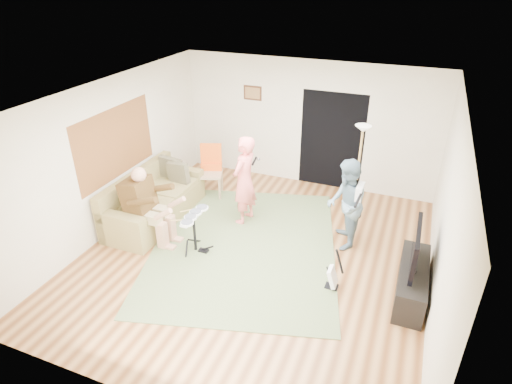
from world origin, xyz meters
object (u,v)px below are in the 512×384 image
at_px(drum_kit, 195,234).
at_px(television, 416,247).
at_px(dining_chair, 212,178).
at_px(torchiere_lamp, 360,156).
at_px(tv_cabinet, 412,282).
at_px(singer, 244,181).
at_px(sofa, 151,204).
at_px(guitar_spare, 333,277).
at_px(guitarist, 346,205).

distance_m(drum_kit, television, 3.49).
height_order(drum_kit, dining_chair, dining_chair).
bearing_deg(torchiere_lamp, tv_cabinet, -58.88).
height_order(singer, television, singer).
bearing_deg(dining_chair, drum_kit, -91.50).
relative_size(sofa, guitar_spare, 3.17).
relative_size(guitarist, tv_cabinet, 1.14).
bearing_deg(drum_kit, guitar_spare, -2.20).
distance_m(sofa, guitar_spare, 3.77).
xyz_separation_m(sofa, guitar_spare, (3.69, -0.74, -0.10)).
relative_size(sofa, singer, 1.32).
bearing_deg(dining_chair, tv_cabinet, -43.06).
xyz_separation_m(guitar_spare, tv_cabinet, (1.11, 0.26, 0.05)).
relative_size(guitarist, guitar_spare, 2.24).
distance_m(singer, television, 3.22).
relative_size(guitar_spare, tv_cabinet, 0.51).
relative_size(sofa, guitarist, 1.42).
distance_m(guitar_spare, dining_chair, 3.66).
height_order(torchiere_lamp, television, torchiere_lamp).
xyz_separation_m(drum_kit, guitarist, (2.29, 1.11, 0.47)).
bearing_deg(guitar_spare, tv_cabinet, 13.18).
bearing_deg(guitarist, television, 35.33).
height_order(drum_kit, tv_cabinet, drum_kit).
height_order(sofa, television, television).
distance_m(torchiere_lamp, tv_cabinet, 2.54).
xyz_separation_m(drum_kit, torchiere_lamp, (2.29, 2.16, 0.94)).
bearing_deg(sofa, guitar_spare, -11.35).
bearing_deg(drum_kit, dining_chair, 108.52).
height_order(drum_kit, television, television).
bearing_deg(television, dining_chair, 156.70).
relative_size(sofa, drum_kit, 3.03).
bearing_deg(television, tv_cabinet, 0.00).
relative_size(sofa, tv_cabinet, 1.61).
bearing_deg(tv_cabinet, guitarist, 142.10).
distance_m(torchiere_lamp, television, 2.34).
height_order(singer, dining_chair, singer).
bearing_deg(torchiere_lamp, drum_kit, -136.66).
height_order(singer, torchiere_lamp, torchiere_lamp).
bearing_deg(sofa, television, -5.80).
bearing_deg(drum_kit, singer, 71.50).
bearing_deg(dining_chair, guitar_spare, -53.66).
xyz_separation_m(guitarist, television, (1.16, -0.94, 0.06)).
bearing_deg(guitar_spare, sofa, 168.65).
height_order(guitarist, tv_cabinet, guitarist).
xyz_separation_m(sofa, guitarist, (3.59, 0.46, 0.49)).
distance_m(drum_kit, guitar_spare, 2.40).
xyz_separation_m(dining_chair, television, (4.10, -1.76, 0.46)).
distance_m(sofa, guitarist, 3.66).
xyz_separation_m(guitarist, guitar_spare, (0.10, -1.20, -0.59)).
relative_size(singer, television, 1.68).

